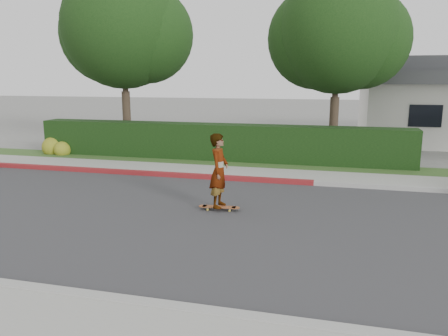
{
  "coord_description": "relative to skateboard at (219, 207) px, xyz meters",
  "views": [
    {
      "loc": [
        1.52,
        -9.41,
        3.3
      ],
      "look_at": [
        -1.19,
        1.32,
        1.0
      ],
      "focal_mm": 35.0,
      "sensor_mm": 36.0,
      "label": 1
    }
  ],
  "objects": [
    {
      "name": "curb_near",
      "position": [
        1.19,
        -4.92,
        -0.02
      ],
      "size": [
        60.0,
        0.2,
        0.15
      ],
      "primitive_type": "cube",
      "color": "#9E9E99",
      "rests_on": "ground"
    },
    {
      "name": "planting_strip",
      "position": [
        1.19,
        5.78,
        -0.04
      ],
      "size": [
        60.0,
        1.6,
        0.1
      ],
      "primitive_type": "cube",
      "color": "#2D4C1E",
      "rests_on": "ground"
    },
    {
      "name": "skateboarder",
      "position": [
        0.0,
        -0.0,
        0.94
      ],
      "size": [
        0.47,
        0.69,
        1.86
      ],
      "primitive_type": "imported",
      "rotation": [
        0.0,
        0.0,
        1.53
      ],
      "color": "white",
      "rests_on": "skateboard"
    },
    {
      "name": "sidewalk_far",
      "position": [
        1.19,
        4.18,
        -0.03
      ],
      "size": [
        60.0,
        1.6,
        0.12
      ],
      "primitive_type": "cube",
      "color": "gray",
      "rests_on": "ground"
    },
    {
      "name": "tree_center",
      "position": [
        2.68,
        8.37,
        4.81
      ],
      "size": [
        5.66,
        4.84,
        7.44
      ],
      "color": "#33261C",
      "rests_on": "ground"
    },
    {
      "name": "curb_far",
      "position": [
        1.19,
        3.28,
        -0.02
      ],
      "size": [
        60.0,
        0.2,
        0.15
      ],
      "primitive_type": "cube",
      "color": "#9E9E99",
      "rests_on": "ground"
    },
    {
      "name": "ground",
      "position": [
        1.19,
        -0.82,
        -0.09
      ],
      "size": [
        120.0,
        120.0,
        0.0
      ],
      "primitive_type": "plane",
      "color": "slate",
      "rests_on": "ground"
    },
    {
      "name": "road",
      "position": [
        1.19,
        -0.82,
        -0.09
      ],
      "size": [
        60.0,
        8.0,
        0.01
      ],
      "primitive_type": "cube",
      "color": "#2D2D30",
      "rests_on": "ground"
    },
    {
      "name": "curb_red_section",
      "position": [
        -3.81,
        3.28,
        -0.01
      ],
      "size": [
        12.0,
        0.21,
        0.15
      ],
      "primitive_type": "cube",
      "color": "maroon",
      "rests_on": "ground"
    },
    {
      "name": "skateboard",
      "position": [
        0.0,
        0.0,
        0.0
      ],
      "size": [
        1.06,
        0.29,
        0.1
      ],
      "rotation": [
        0.0,
        0.0,
        0.09
      ],
      "color": "gold",
      "rests_on": "ground"
    },
    {
      "name": "flowering_shrub",
      "position": [
        -8.82,
        5.91,
        0.24
      ],
      "size": [
        1.4,
        1.0,
        0.9
      ],
      "color": "#2D4C19",
      "rests_on": "ground"
    },
    {
      "name": "tree_left",
      "position": [
        -6.32,
        7.87,
        5.17
      ],
      "size": [
        5.99,
        5.21,
        8.0
      ],
      "color": "#33261C",
      "rests_on": "ground"
    },
    {
      "name": "hedge",
      "position": [
        -1.81,
        6.38,
        0.66
      ],
      "size": [
        15.0,
        1.0,
        1.5
      ],
      "primitive_type": "cube",
      "color": "black",
      "rests_on": "ground"
    }
  ]
}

